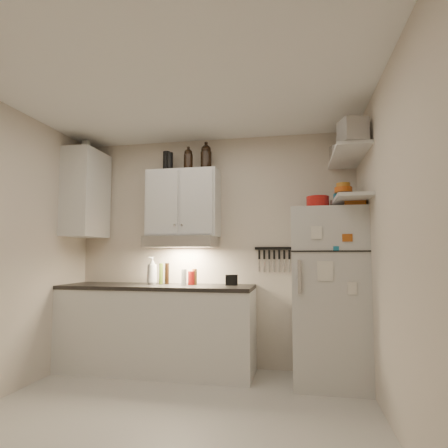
# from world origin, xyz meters

# --- Properties ---
(floor) EXTENTS (3.20, 3.00, 0.02)m
(floor) POSITION_xyz_m (0.00, 0.00, -0.01)
(floor) COLOR beige
(floor) RESTS_ON ground
(ceiling) EXTENTS (3.20, 3.00, 0.02)m
(ceiling) POSITION_xyz_m (0.00, 0.00, 2.61)
(ceiling) COLOR white
(ceiling) RESTS_ON ground
(back_wall) EXTENTS (3.20, 0.02, 2.60)m
(back_wall) POSITION_xyz_m (0.00, 1.51, 1.30)
(back_wall) COLOR beige
(back_wall) RESTS_ON ground
(right_wall) EXTENTS (0.02, 3.00, 2.60)m
(right_wall) POSITION_xyz_m (1.61, 0.00, 1.30)
(right_wall) COLOR beige
(right_wall) RESTS_ON ground
(base_cabinet) EXTENTS (2.10, 0.60, 0.88)m
(base_cabinet) POSITION_xyz_m (-0.55, 1.20, 0.44)
(base_cabinet) COLOR silver
(base_cabinet) RESTS_ON floor
(countertop) EXTENTS (2.10, 0.62, 0.04)m
(countertop) POSITION_xyz_m (-0.55, 1.20, 0.90)
(countertop) COLOR black
(countertop) RESTS_ON base_cabinet
(upper_cabinet) EXTENTS (0.80, 0.33, 0.75)m
(upper_cabinet) POSITION_xyz_m (-0.30, 1.33, 1.83)
(upper_cabinet) COLOR silver
(upper_cabinet) RESTS_ON back_wall
(side_cabinet) EXTENTS (0.33, 0.55, 1.00)m
(side_cabinet) POSITION_xyz_m (-1.44, 1.20, 1.95)
(side_cabinet) COLOR silver
(side_cabinet) RESTS_ON left_wall
(range_hood) EXTENTS (0.76, 0.46, 0.12)m
(range_hood) POSITION_xyz_m (-0.30, 1.27, 1.39)
(range_hood) COLOR silver
(range_hood) RESTS_ON back_wall
(fridge) EXTENTS (0.70, 0.68, 1.70)m
(fridge) POSITION_xyz_m (1.25, 1.16, 0.85)
(fridge) COLOR silver
(fridge) RESTS_ON floor
(shelf_hi) EXTENTS (0.30, 0.95, 0.03)m
(shelf_hi) POSITION_xyz_m (1.45, 1.02, 2.20)
(shelf_hi) COLOR silver
(shelf_hi) RESTS_ON right_wall
(shelf_lo) EXTENTS (0.30, 0.95, 0.03)m
(shelf_lo) POSITION_xyz_m (1.45, 1.02, 1.76)
(shelf_lo) COLOR silver
(shelf_lo) RESTS_ON right_wall
(knife_strip) EXTENTS (0.42, 0.02, 0.03)m
(knife_strip) POSITION_xyz_m (0.70, 1.49, 1.32)
(knife_strip) COLOR black
(knife_strip) RESTS_ON back_wall
(dutch_oven) EXTENTS (0.28, 0.28, 0.13)m
(dutch_oven) POSITION_xyz_m (1.16, 1.12, 1.76)
(dutch_oven) COLOR #AF1814
(dutch_oven) RESTS_ON fridge
(book_stack) EXTENTS (0.22, 0.26, 0.08)m
(book_stack) POSITION_xyz_m (1.50, 0.99, 1.74)
(book_stack) COLOR #AF5115
(book_stack) RESTS_ON fridge
(spice_jar) EXTENTS (0.08, 0.08, 0.10)m
(spice_jar) POSITION_xyz_m (1.32, 1.17, 1.75)
(spice_jar) COLOR silver
(spice_jar) RESTS_ON fridge
(stock_pot) EXTENTS (0.28, 0.28, 0.18)m
(stock_pot) POSITION_xyz_m (1.43, 1.37, 2.30)
(stock_pot) COLOR silver
(stock_pot) RESTS_ON shelf_hi
(tin_a) EXTENTS (0.20, 0.18, 0.17)m
(tin_a) POSITION_xyz_m (1.44, 0.89, 2.30)
(tin_a) COLOR #AAAAAD
(tin_a) RESTS_ON shelf_hi
(tin_b) EXTENTS (0.26, 0.26, 0.21)m
(tin_b) POSITION_xyz_m (1.44, 0.62, 2.32)
(tin_b) COLOR #AAAAAD
(tin_b) RESTS_ON shelf_hi
(bowl_teal) EXTENTS (0.21, 0.21, 0.09)m
(bowl_teal) POSITION_xyz_m (1.43, 1.21, 1.82)
(bowl_teal) COLOR teal
(bowl_teal) RESTS_ON shelf_lo
(bowl_orange) EXTENTS (0.17, 0.17, 0.05)m
(bowl_orange) POSITION_xyz_m (1.41, 1.11, 1.89)
(bowl_orange) COLOR #CD5213
(bowl_orange) RESTS_ON bowl_teal
(bowl_yellow) EXTENTS (0.13, 0.13, 0.04)m
(bowl_yellow) POSITION_xyz_m (1.41, 1.11, 1.93)
(bowl_yellow) COLOR #BC7721
(bowl_yellow) RESTS_ON bowl_orange
(plates) EXTENTS (0.26, 0.26, 0.05)m
(plates) POSITION_xyz_m (1.46, 1.06, 1.80)
(plates) COLOR teal
(plates) RESTS_ON shelf_lo
(growler_a) EXTENTS (0.12, 0.12, 0.24)m
(growler_a) POSITION_xyz_m (-0.23, 1.26, 2.32)
(growler_a) COLOR black
(growler_a) RESTS_ON upper_cabinet
(growler_b) EXTENTS (0.14, 0.14, 0.29)m
(growler_b) POSITION_xyz_m (-0.04, 1.32, 2.35)
(growler_b) COLOR black
(growler_b) RESTS_ON upper_cabinet
(thermos_a) EXTENTS (0.09, 0.09, 0.22)m
(thermos_a) POSITION_xyz_m (-0.47, 1.32, 2.31)
(thermos_a) COLOR black
(thermos_a) RESTS_ON upper_cabinet
(thermos_b) EXTENTS (0.10, 0.10, 0.24)m
(thermos_b) POSITION_xyz_m (-0.52, 1.35, 2.32)
(thermos_b) COLOR black
(thermos_b) RESTS_ON upper_cabinet
(side_jar) EXTENTS (0.11, 0.11, 0.14)m
(side_jar) POSITION_xyz_m (-1.49, 1.25, 2.52)
(side_jar) COLOR silver
(side_jar) RESTS_ON side_cabinet
(soap_bottle) EXTENTS (0.17, 0.17, 0.34)m
(soap_bottle) POSITION_xyz_m (-0.64, 1.28, 1.09)
(soap_bottle) COLOR silver
(soap_bottle) RESTS_ON countertop
(pepper_mill) EXTENTS (0.05, 0.05, 0.17)m
(pepper_mill) POSITION_xyz_m (-0.16, 1.32, 1.01)
(pepper_mill) COLOR brown
(pepper_mill) RESTS_ON countertop
(oil_bottle) EXTENTS (0.06, 0.06, 0.23)m
(oil_bottle) POSITION_xyz_m (-0.55, 1.31, 1.04)
(oil_bottle) COLOR #54701C
(oil_bottle) RESTS_ON countertop
(vinegar_bottle) EXTENTS (0.06, 0.06, 0.24)m
(vinegar_bottle) POSITION_xyz_m (-0.48, 1.32, 1.04)
(vinegar_bottle) COLOR black
(vinegar_bottle) RESTS_ON countertop
(clear_bottle) EXTENTS (0.07, 0.07, 0.17)m
(clear_bottle) POSITION_xyz_m (-0.26, 1.23, 1.01)
(clear_bottle) COLOR silver
(clear_bottle) RESTS_ON countertop
(red_jar) EXTENTS (0.08, 0.08, 0.15)m
(red_jar) POSITION_xyz_m (-0.19, 1.29, 0.99)
(red_jar) COLOR #AF1814
(red_jar) RESTS_ON countertop
(caddy) EXTENTS (0.14, 0.11, 0.11)m
(caddy) POSITION_xyz_m (0.25, 1.32, 0.98)
(caddy) COLOR black
(caddy) RESTS_ON countertop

